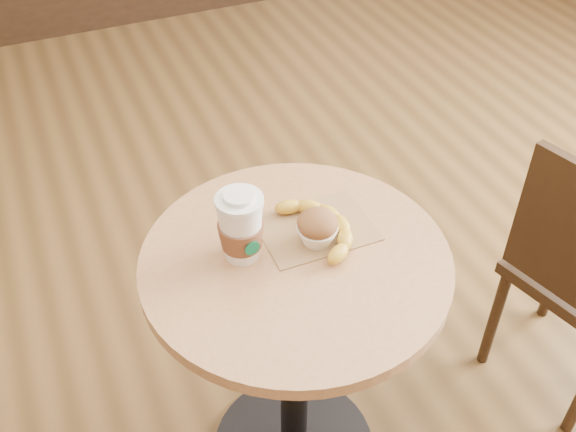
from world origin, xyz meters
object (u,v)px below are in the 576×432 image
object	(u,v)px
coffee_cup	(241,229)
banana	(322,227)
cafe_table	(295,331)
muffin	(317,228)

from	to	relation	value
coffee_cup	banana	bearing A→B (deg)	-9.80
coffee_cup	banana	distance (m)	0.19
cafe_table	coffee_cup	world-z (taller)	coffee_cup
cafe_table	banana	size ratio (longest dim) A/B	3.15
banana	coffee_cup	bearing A→B (deg)	171.81
cafe_table	coffee_cup	size ratio (longest dim) A/B	4.66
cafe_table	muffin	bearing A→B (deg)	20.94
cafe_table	banana	bearing A→B (deg)	28.38
cafe_table	banana	xyz separation A→B (m)	(0.08, 0.04, 0.26)
coffee_cup	muffin	distance (m)	0.16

